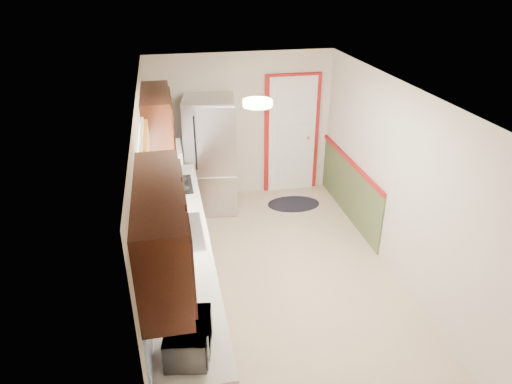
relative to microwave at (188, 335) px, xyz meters
name	(u,v)px	position (x,y,z in m)	size (l,w,h in m)	color
room_shell	(279,194)	(1.20, 1.95, 0.10)	(3.20, 5.20, 2.52)	tan
kitchen_run	(176,248)	(-0.04, 1.66, -0.29)	(0.63, 4.00, 2.20)	black
back_wall_trim	(304,146)	(2.19, 4.16, -0.21)	(1.12, 2.30, 2.08)	maroon
ceiling_fixture	(258,103)	(0.90, 1.75, 1.26)	(0.30, 0.30, 0.06)	#FFD88C
microwave	(188,335)	(0.00, 0.00, 0.00)	(0.48, 0.27, 0.33)	white
refrigerator	(211,155)	(0.62, 4.00, -0.19)	(0.85, 0.81, 1.83)	#B7B7BC
rug	(294,204)	(1.95, 3.81, -1.10)	(0.87, 0.56, 0.01)	black
cooktop	(174,185)	(0.01, 2.96, -0.15)	(0.48, 0.58, 0.02)	black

